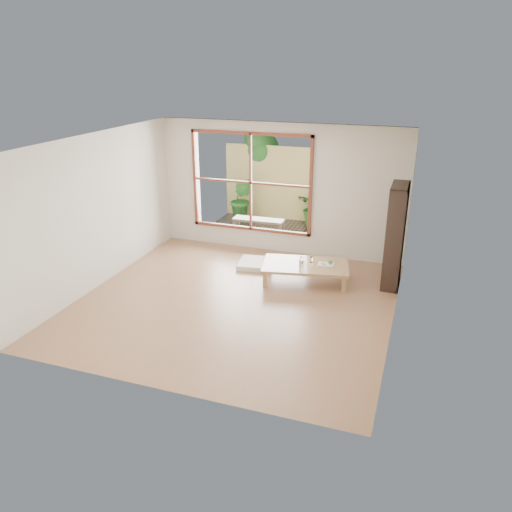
{
  "coord_description": "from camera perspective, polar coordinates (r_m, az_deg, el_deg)",
  "views": [
    {
      "loc": [
        2.72,
        -6.85,
        3.72
      ],
      "look_at": [
        0.11,
        0.7,
        0.55
      ],
      "focal_mm": 35.0,
      "sensor_mm": 36.0,
      "label": 1
    }
  ],
  "objects": [
    {
      "name": "glass_mid",
      "position": [
        8.96,
        6.37,
        -0.4
      ],
      "size": [
        0.06,
        0.06,
        0.09
      ],
      "primitive_type": "cylinder",
      "color": "silver",
      "rests_on": "low_table"
    },
    {
      "name": "garden_bench",
      "position": [
        11.17,
        0.28,
        3.98
      ],
      "size": [
        1.15,
        0.38,
        0.36
      ],
      "rotation": [
        0.0,
        0.0,
        0.04
      ],
      "color": "black",
      "rests_on": "deck"
    },
    {
      "name": "food_tray",
      "position": [
        8.87,
        8.07,
        -0.91
      ],
      "size": [
        0.29,
        0.21,
        0.09
      ],
      "rotation": [
        0.0,
        0.0,
        0.05
      ],
      "color": "white",
      "rests_on": "low_table"
    },
    {
      "name": "shrub_left",
      "position": [
        12.14,
        -1.6,
        6.54
      ],
      "size": [
        0.6,
        0.49,
        1.06
      ],
      "primitive_type": "imported",
      "rotation": [
        0.0,
        0.0,
        0.04
      ],
      "color": "#2E6826",
      "rests_on": "deck"
    },
    {
      "name": "deck",
      "position": [
        11.54,
        1.34,
        2.85
      ],
      "size": [
        2.8,
        2.0,
        0.05
      ],
      "primitive_type": "cube",
      "color": "#3D332C",
      "rests_on": "ground"
    },
    {
      "name": "glass_small",
      "position": [
        8.91,
        5.12,
        -0.57
      ],
      "size": [
        0.05,
        0.05,
        0.07
      ],
      "primitive_type": "cylinder",
      "color": "silver",
      "rests_on": "low_table"
    },
    {
      "name": "garden_tree",
      "position": [
        12.55,
        0.26,
        12.06
      ],
      "size": [
        1.04,
        0.85,
        2.22
      ],
      "color": "#4C3D2D",
      "rests_on": "ground"
    },
    {
      "name": "shrub_right",
      "position": [
        11.76,
        6.94,
        5.55
      ],
      "size": [
        0.98,
        0.9,
        0.92
      ],
      "primitive_type": "imported",
      "rotation": [
        0.0,
        0.0,
        -0.24
      ],
      "color": "#2E6826",
      "rests_on": "deck"
    },
    {
      "name": "bamboo_fence",
      "position": [
        12.21,
        2.84,
        8.28
      ],
      "size": [
        2.8,
        0.06,
        1.8
      ],
      "primitive_type": "cube",
      "color": "#CFC06A",
      "rests_on": "ground"
    },
    {
      "name": "ground",
      "position": [
        8.25,
        -2.29,
        -5.15
      ],
      "size": [
        5.0,
        5.0,
        0.0
      ],
      "primitive_type": "plane",
      "color": "#946C4A",
      "rests_on": "ground"
    },
    {
      "name": "low_table",
      "position": [
        8.89,
        5.67,
        -1.16
      ],
      "size": [
        1.63,
        1.11,
        0.33
      ],
      "rotation": [
        0.0,
        0.0,
        0.19
      ],
      "color": "#967149",
      "rests_on": "ground"
    },
    {
      "name": "floor_cushion",
      "position": [
        9.59,
        -0.04,
        -0.87
      ],
      "size": [
        0.71,
        0.71,
        0.09
      ],
      "primitive_type": "cube",
      "rotation": [
        0.0,
        0.0,
        0.14
      ],
      "color": "white",
      "rests_on": "ground"
    },
    {
      "name": "glass_tall",
      "position": [
        8.7,
        5.24,
        -0.83
      ],
      "size": [
        0.08,
        0.08,
        0.15
      ],
      "primitive_type": "cylinder",
      "color": "silver",
      "rests_on": "low_table"
    },
    {
      "name": "glass_short",
      "position": [
        8.95,
        5.28,
        -0.35
      ],
      "size": [
        0.08,
        0.08,
        0.1
      ],
      "primitive_type": "cylinder",
      "color": "silver",
      "rests_on": "low_table"
    },
    {
      "name": "bookshelf",
      "position": [
        8.86,
        15.63,
        2.22
      ],
      "size": [
        0.28,
        0.8,
        1.78
      ],
      "primitive_type": "cube",
      "color": "black",
      "rests_on": "ground"
    }
  ]
}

